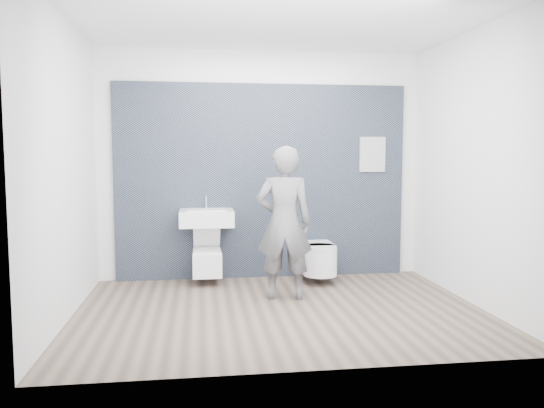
{
  "coord_description": "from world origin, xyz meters",
  "views": [
    {
      "loc": [
        -0.78,
        -5.07,
        1.53
      ],
      "look_at": [
        0.0,
        0.6,
        1.0
      ],
      "focal_mm": 35.0,
      "sensor_mm": 36.0,
      "label": 1
    }
  ],
  "objects": [
    {
      "name": "ground",
      "position": [
        0.0,
        0.0,
        0.0
      ],
      "size": [
        4.0,
        4.0,
        0.0
      ],
      "primitive_type": "plane",
      "color": "brown",
      "rests_on": "ground"
    },
    {
      "name": "room_shell",
      "position": [
        0.0,
        0.0,
        1.74
      ],
      "size": [
        4.0,
        4.0,
        4.0
      ],
      "color": "silver",
      "rests_on": "ground"
    },
    {
      "name": "info_placard",
      "position": [
        1.4,
        1.43,
        0.0
      ],
      "size": [
        0.33,
        0.03,
        0.44
      ],
      "primitive_type": "cube",
      "color": "silver",
      "rests_on": "ground"
    },
    {
      "name": "washbasin",
      "position": [
        -0.7,
        1.2,
        0.79
      ],
      "size": [
        0.63,
        0.47,
        0.47
      ],
      "color": "white",
      "rests_on": "ground"
    },
    {
      "name": "toilet_rounded",
      "position": [
        0.63,
        1.1,
        0.29
      ],
      "size": [
        0.4,
        0.67,
        0.36
      ],
      "color": "white",
      "rests_on": "ground"
    },
    {
      "name": "toilet_square",
      "position": [
        -0.7,
        1.2,
        0.27
      ],
      "size": [
        0.34,
        0.49,
        0.59
      ],
      "color": "white",
      "rests_on": "ground"
    },
    {
      "name": "visitor",
      "position": [
        0.11,
        0.42,
        0.81
      ],
      "size": [
        0.64,
        0.47,
        1.63
      ],
      "primitive_type": "imported",
      "rotation": [
        0.0,
        0.0,
        3.0
      ],
      "color": "slate",
      "rests_on": "ground"
    },
    {
      "name": "tile_wall",
      "position": [
        0.0,
        1.47,
        0.0
      ],
      "size": [
        3.6,
        0.06,
        2.4
      ],
      "primitive_type": "cube",
      "color": "black",
      "rests_on": "ground"
    }
  ]
}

